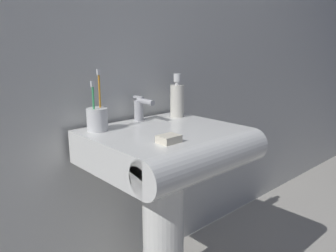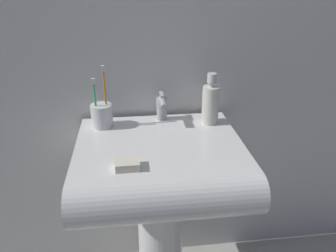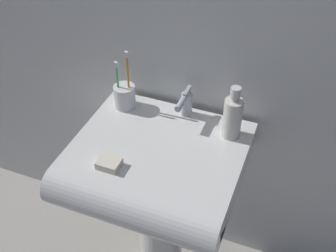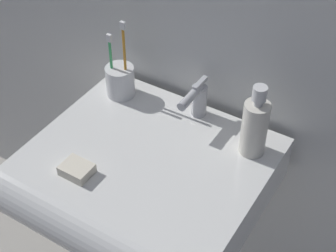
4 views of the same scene
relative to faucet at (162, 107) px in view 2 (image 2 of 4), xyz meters
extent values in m
cylinder|color=white|center=(-0.03, -0.17, -0.47)|extent=(0.16, 0.16, 0.59)
cube|color=white|center=(-0.03, -0.17, -0.12)|extent=(0.54, 0.44, 0.12)
cylinder|color=white|center=(-0.03, -0.39, -0.12)|extent=(0.54, 0.12, 0.12)
cylinder|color=#B7B7BC|center=(0.00, 0.01, -0.01)|extent=(0.04, 0.04, 0.08)
cylinder|color=#B7B7BC|center=(0.00, -0.03, 0.03)|extent=(0.02, 0.09, 0.02)
cube|color=#B7B7BC|center=(0.00, 0.01, 0.04)|extent=(0.01, 0.06, 0.01)
cylinder|color=white|center=(-0.22, -0.02, -0.01)|extent=(0.08, 0.08, 0.08)
cylinder|color=#3FB266|center=(-0.23, -0.03, 0.03)|extent=(0.01, 0.01, 0.15)
cube|color=white|center=(-0.23, -0.03, 0.12)|extent=(0.01, 0.01, 0.02)
cylinder|color=orange|center=(-0.20, -0.02, 0.05)|extent=(0.01, 0.01, 0.19)
cube|color=white|center=(-0.20, -0.02, 0.15)|extent=(0.01, 0.01, 0.02)
cylinder|color=silver|center=(0.17, -0.04, 0.01)|extent=(0.06, 0.06, 0.14)
cylinder|color=silver|center=(0.17, -0.04, 0.09)|extent=(0.02, 0.02, 0.01)
cylinder|color=silver|center=(0.17, -0.04, 0.11)|extent=(0.03, 0.03, 0.03)
cube|color=silver|center=(-0.13, -0.31, -0.04)|extent=(0.07, 0.06, 0.02)
camera|label=1|loc=(-0.80, -1.05, 0.24)|focal=35.00mm
camera|label=2|loc=(-0.11, -1.10, 0.45)|focal=35.00mm
camera|label=3|loc=(0.36, -1.07, 0.85)|focal=45.00mm
camera|label=4|loc=(0.46, -0.88, 0.79)|focal=55.00mm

